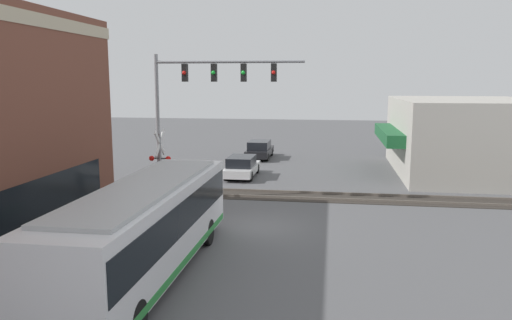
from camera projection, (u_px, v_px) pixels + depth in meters
ground_plane at (260, 227)px, 21.83m from camera, size 120.00×120.00×0.00m
shop_building at (464, 136)px, 33.96m from camera, size 13.05×10.18×5.08m
city_bus at (146, 226)px, 16.01m from camera, size 11.27×2.59×3.08m
traffic_signal_gantry at (202, 91)px, 25.55m from camera, size 0.42×7.76×7.66m
crossing_signal at (160, 158)px, 26.00m from camera, size 1.41×1.18×3.81m
rail_track_near at (275, 195)px, 27.68m from camera, size 2.60×60.00×0.15m
parked_car_white at (242, 167)px, 32.89m from camera, size 4.53×1.82×1.40m
parked_car_black at (260, 150)px, 40.77m from camera, size 4.65×1.82×1.46m
pedestrian_at_crossing at (167, 190)px, 25.24m from camera, size 0.34×0.34×1.69m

